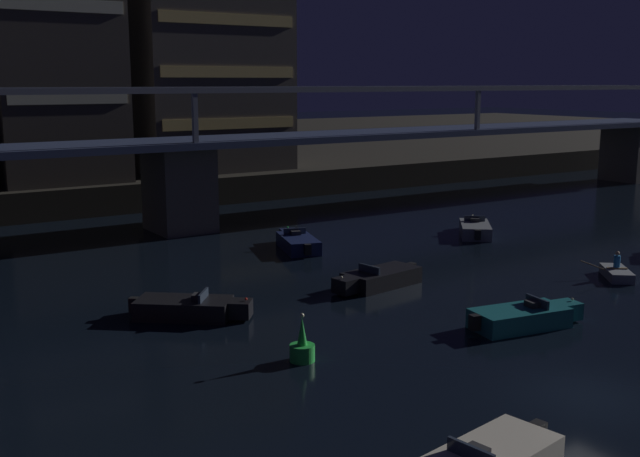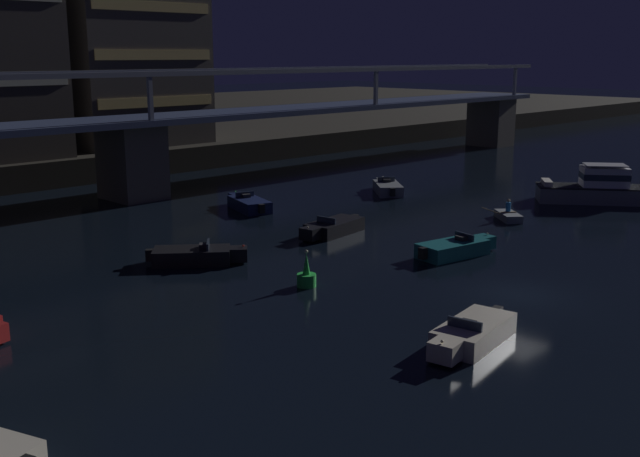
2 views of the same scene
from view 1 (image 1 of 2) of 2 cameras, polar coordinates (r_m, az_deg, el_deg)
ground_plane at (r=25.93m, az=19.44°, el=-11.75°), size 400.00×400.00×0.00m
far_riverbank at (r=97.04m, az=-21.54°, el=5.07°), size 240.00×80.00×2.20m
river_bridge at (r=50.81m, az=-10.56°, el=4.93°), size 101.77×6.40×9.38m
tower_east_tall at (r=67.44m, az=-8.52°, el=13.36°), size 12.86×8.79×21.35m
speedboat_near_center at (r=50.03m, az=11.51°, el=-0.02°), size 4.18×4.57×1.16m
speedboat_mid_left at (r=36.85m, az=4.38°, el=-3.74°), size 5.23×2.36×1.16m
speedboat_far_left at (r=31.90m, az=15.01°, el=-6.42°), size 5.23×2.43×1.16m
speedboat_far_center at (r=32.49m, az=-9.78°, el=-5.88°), size 4.62×4.11×1.16m
speedboat_far_right at (r=44.87m, az=-1.71°, el=-1.05°), size 2.88×5.16×1.16m
channel_buoy at (r=27.22m, az=-1.34°, el=-8.93°), size 0.90×0.90×1.76m
dinghy_with_paddler at (r=41.18m, az=21.30°, el=-3.10°), size 2.67×2.71×1.36m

